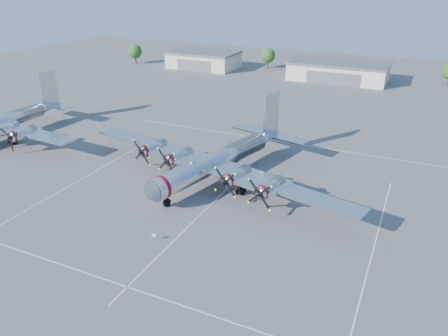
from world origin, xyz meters
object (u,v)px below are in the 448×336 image
at_px(tree_far_west, 135,52).
at_px(hangar_west, 204,59).
at_px(tree_west, 268,56).
at_px(bomber_west, 5,137).
at_px(info_placard, 154,236).
at_px(main_bomber_b29, 219,179).
at_px(hangar_center, 338,71).

bearing_deg(tree_far_west, hangar_west, 9.01).
distance_m(tree_west, bomber_west, 88.78).
xyz_separation_m(tree_west, info_placard, (22.82, -103.69, -3.56)).
distance_m(hangar_west, main_bomber_b29, 87.71).
height_order(tree_far_west, info_placard, tree_far_west).
distance_m(hangar_west, info_placard, 104.82).
xyz_separation_m(tree_far_west, info_placard, (67.82, -91.69, -3.56)).
relative_size(tree_far_west, info_placard, 7.05).
distance_m(main_bomber_b29, bomber_west, 46.25).
relative_size(hangar_west, tree_west, 3.40).
bearing_deg(info_placard, tree_west, 97.98).
bearing_deg(main_bomber_b29, hangar_center, 102.11).
relative_size(tree_west, info_placard, 7.05).
bearing_deg(hangar_west, hangar_center, -0.00).
relative_size(hangar_west, main_bomber_b29, 0.47).
distance_m(hangar_west, bomber_west, 77.54).
xyz_separation_m(hangar_west, tree_far_west, (-25.00, -3.96, 1.51)).
distance_m(tree_far_west, main_bomber_b29, 99.30).
xyz_separation_m(tree_west, main_bomber_b29, (22.48, -84.73, -4.22)).
bearing_deg(hangar_center, tree_west, 162.18).
bearing_deg(info_placard, tree_far_west, 122.06).
xyz_separation_m(hangar_west, bomber_west, (-3.77, -77.40, -2.71)).
distance_m(bomber_west, info_placard, 50.04).
relative_size(tree_far_west, main_bomber_b29, 0.14).
bearing_deg(bomber_west, tree_far_west, 110.03).
xyz_separation_m(bomber_west, info_placard, (46.58, -18.25, 0.66)).
height_order(tree_west, bomber_west, tree_west).
bearing_deg(main_bomber_b29, bomber_west, -165.13).
bearing_deg(hangar_west, tree_west, 21.89).
xyz_separation_m(hangar_center, tree_far_west, (-70.00, -3.96, 1.51)).
height_order(hangar_center, info_placard, hangar_center).
bearing_deg(bomber_west, hangar_west, 91.12).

